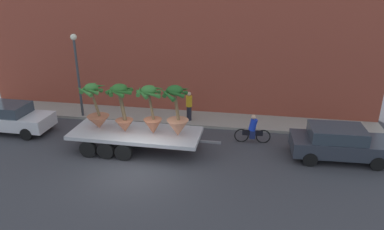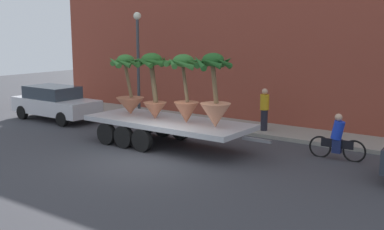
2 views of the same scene
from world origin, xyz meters
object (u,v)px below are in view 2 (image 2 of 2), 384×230
(flatbed_trailer, at_px, (162,125))
(cyclist, at_px, (337,139))
(potted_palm_rear, at_px, (215,97))
(trailing_car, at_px, (55,102))
(pedestrian_near_gate, at_px, (264,109))
(potted_palm_middle, at_px, (153,84))
(potted_palm_extra, at_px, (129,91))
(street_lamp, at_px, (138,50))
(potted_palm_front, at_px, (185,90))

(flatbed_trailer, height_order, cyclist, cyclist)
(potted_palm_rear, xyz_separation_m, trailing_car, (-9.56, 1.05, -1.17))
(trailing_car, height_order, pedestrian_near_gate, pedestrian_near_gate)
(potted_palm_middle, distance_m, trailing_car, 7.15)
(potted_palm_extra, bearing_deg, pedestrian_near_gate, 44.12)
(potted_palm_rear, relative_size, pedestrian_near_gate, 1.43)
(cyclist, xyz_separation_m, trailing_car, (-13.04, -0.89, 0.16))
(potted_palm_middle, height_order, cyclist, potted_palm_middle)
(flatbed_trailer, bearing_deg, potted_palm_middle, -163.58)
(street_lamp, bearing_deg, potted_palm_extra, -53.12)
(potted_palm_rear, height_order, street_lamp, street_lamp)
(flatbed_trailer, relative_size, street_lamp, 1.50)
(potted_palm_rear, relative_size, potted_palm_middle, 1.03)
(potted_palm_extra, height_order, cyclist, potted_palm_extra)
(flatbed_trailer, xyz_separation_m, pedestrian_near_gate, (2.16, 3.86, 0.27))
(flatbed_trailer, relative_size, cyclist, 3.94)
(potted_palm_middle, distance_m, pedestrian_near_gate, 4.81)
(pedestrian_near_gate, bearing_deg, potted_palm_extra, -135.88)
(potted_palm_front, bearing_deg, potted_palm_middle, -179.54)
(potted_palm_rear, xyz_separation_m, potted_palm_front, (-1.23, 0.03, 0.13))
(cyclist, bearing_deg, potted_palm_front, -157.88)
(potted_palm_extra, bearing_deg, flatbed_trailer, -3.39)
(trailing_car, bearing_deg, street_lamp, 40.39)
(potted_palm_middle, height_order, potted_palm_extra, potted_palm_middle)
(potted_palm_extra, xyz_separation_m, trailing_car, (-5.52, 0.85, -1.05))
(flatbed_trailer, bearing_deg, cyclist, 17.55)
(cyclist, distance_m, pedestrian_near_gate, 4.19)
(potted_palm_middle, bearing_deg, potted_palm_rear, -0.37)
(potted_palm_rear, bearing_deg, cyclist, 29.13)
(cyclist, distance_m, street_lamp, 10.51)
(potted_palm_front, bearing_deg, pedestrian_near_gate, 74.84)
(potted_palm_rear, distance_m, potted_palm_middle, 2.64)
(potted_palm_front, distance_m, pedestrian_near_gate, 4.22)
(flatbed_trailer, distance_m, pedestrian_near_gate, 4.43)
(potted_palm_rear, bearing_deg, potted_palm_front, 178.69)
(cyclist, bearing_deg, trailing_car, -176.09)
(cyclist, relative_size, pedestrian_near_gate, 1.08)
(potted_palm_front, bearing_deg, potted_palm_extra, 176.34)
(flatbed_trailer, distance_m, trailing_car, 7.30)
(potted_palm_rear, xyz_separation_m, cyclist, (3.49, 1.94, -1.33))
(flatbed_trailer, distance_m, cyclist, 6.10)
(potted_palm_middle, height_order, pedestrian_near_gate, potted_palm_middle)
(potted_palm_middle, distance_m, potted_palm_front, 1.40)
(potted_palm_rear, distance_m, potted_palm_extra, 4.04)
(flatbed_trailer, distance_m, potted_palm_front, 1.74)
(trailing_car, bearing_deg, cyclist, 3.91)
(flatbed_trailer, bearing_deg, street_lamp, 140.65)
(street_lamp, bearing_deg, potted_palm_middle, -42.17)
(potted_palm_middle, distance_m, street_lamp, 5.42)
(potted_palm_extra, bearing_deg, potted_palm_front, -3.66)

